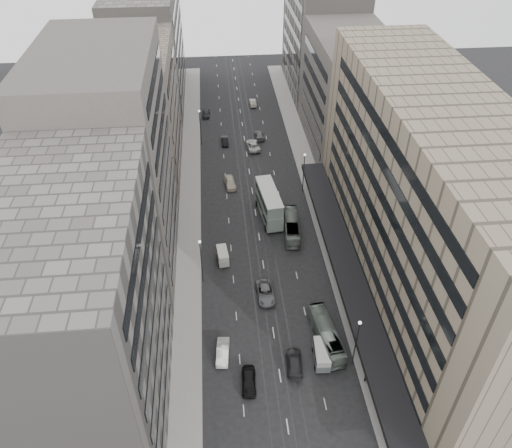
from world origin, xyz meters
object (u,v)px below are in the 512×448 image
object	(u,v)px
double_decker	(269,203)
vw_microbus	(322,354)
bus_near	(326,334)
sedan_1	(223,352)
sedan_2	(265,293)
bus_far	(292,226)
panel_van	(223,256)
pedestrian	(366,377)
sedan_0	(249,381)

from	to	relation	value
double_decker	vw_microbus	world-z (taller)	double_decker
bus_near	double_decker	size ratio (longest dim) A/B	0.96
vw_microbus	sedan_1	distance (m)	13.06
sedan_1	sedan_2	bearing A→B (deg)	61.35
vw_microbus	bus_far	bearing A→B (deg)	94.23
bus_near	sedan_1	size ratio (longest dim) A/B	2.22
panel_van	bus_far	bearing A→B (deg)	21.35
bus_near	pedestrian	xyz separation A→B (m)	(3.75, -6.87, -0.43)
panel_van	sedan_2	distance (m)	10.32
sedan_2	sedan_1	bearing A→B (deg)	-125.67
pedestrian	vw_microbus	bearing A→B (deg)	-42.49
bus_near	panel_van	xyz separation A→B (m)	(-13.39, 17.39, -0.15)
double_decker	sedan_0	world-z (taller)	double_decker
vw_microbus	sedan_1	size ratio (longest dim) A/B	1.00
panel_van	sedan_1	distance (m)	18.53
panel_van	double_decker	bearing A→B (deg)	45.72
double_decker	pedestrian	bearing A→B (deg)	-83.13
bus_far	bus_near	bearing A→B (deg)	98.45
bus_near	pedestrian	bearing A→B (deg)	111.59
vw_microbus	pedestrian	size ratio (longest dim) A/B	2.73
sedan_1	sedan_2	distance (m)	12.24
vw_microbus	panel_van	xyz separation A→B (m)	(-12.17, 20.49, -0.07)
bus_near	sedan_2	bearing A→B (deg)	-58.02
bus_near	panel_van	world-z (taller)	bus_near
sedan_0	pedestrian	xyz separation A→B (m)	(14.78, -0.98, 0.22)
vw_microbus	sedan_0	size ratio (longest dim) A/B	1.01
panel_van	pedestrian	distance (m)	29.70
pedestrian	double_decker	bearing A→B (deg)	-81.96
sedan_2	pedestrian	distance (m)	19.40
double_decker	panel_van	size ratio (longest dim) A/B	2.81
bus_far	sedan_1	xyz separation A→B (m)	(-12.89, -24.82, -0.63)
panel_van	pedestrian	bearing A→B (deg)	-60.85
sedan_0	sedan_2	size ratio (longest dim) A/B	0.83
sedan_0	sedan_1	size ratio (longest dim) A/B	0.99
vw_microbus	pedestrian	xyz separation A→B (m)	(4.97, -3.77, -0.35)
bus_near	panel_van	distance (m)	21.95
sedan_0	double_decker	bearing A→B (deg)	82.45
bus_far	sedan_0	distance (m)	31.18
bus_far	sedan_2	bearing A→B (deg)	72.89
sedan_1	pedestrian	bearing A→B (deg)	-12.74
pedestrian	panel_van	bearing A→B (deg)	-60.11
sedan_0	sedan_2	world-z (taller)	sedan_0
bus_far	vw_microbus	bearing A→B (deg)	95.48
vw_microbus	bus_near	bearing A→B (deg)	72.68
bus_far	double_decker	size ratio (longest dim) A/B	0.94
bus_near	vw_microbus	world-z (taller)	bus_near
bus_near	panel_van	bearing A→B (deg)	-59.40
pedestrian	sedan_1	bearing A→B (deg)	-23.18
double_decker	sedan_1	xyz separation A→B (m)	(-9.46, -29.60, -2.30)
double_decker	vw_microbus	xyz separation A→B (m)	(3.44, -31.59, -1.72)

